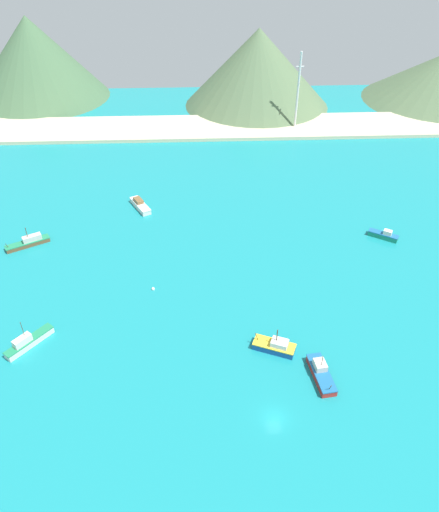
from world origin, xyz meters
name	(u,v)px	position (x,y,z in m)	size (l,w,h in m)	color
ground	(256,299)	(0.00, 30.00, -0.25)	(260.00, 280.00, 0.50)	teal
fishing_boat_0	(29,242)	(-53.77, 51.92, 0.93)	(10.34, 6.98, 5.12)	brown
fishing_boat_2	(140,205)	(-28.00, 68.57, 0.88)	(6.53, 9.29, 2.28)	silver
fishing_boat_3	(28,342)	(-45.03, 18.21, 1.06)	(8.00, 9.03, 6.46)	silver
fishing_boat_4	(384,235)	(34.24, 51.31, 0.88)	(7.17, 5.56, 2.52)	#198466
fishing_boat_7	(321,373)	(9.43, 8.33, 0.96)	(3.97, 9.34, 5.05)	red
fishing_boat_9	(275,346)	(2.07, 15.16, 1.01)	(8.51, 5.82, 5.36)	#14478C
buoy_0	(153,289)	(-22.27, 33.87, 0.13)	(0.75, 0.75, 0.75)	silver
beach_strip	(230,127)	(0.00, 122.79, 0.60)	(247.00, 22.05, 1.20)	beige
hill_west	(33,58)	(-76.77, 159.32, 15.83)	(56.32, 56.32, 31.66)	#476B47
hill_central	(258,68)	(11.94, 147.02, 14.54)	(57.11, 57.11, 29.08)	#56704C
radio_tower	(298,91)	(23.25, 121.37, 13.80)	(2.71, 2.16, 27.06)	silver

